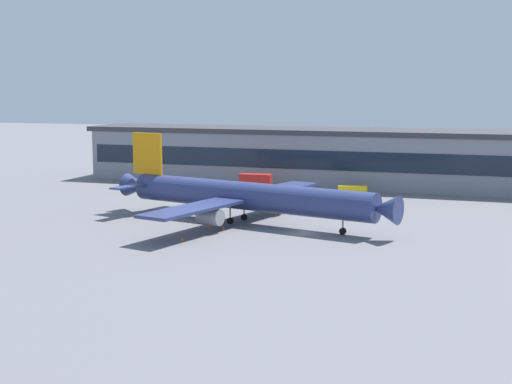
% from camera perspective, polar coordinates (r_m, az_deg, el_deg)
% --- Properties ---
extents(ground_plane, '(600.00, 600.00, 0.00)m').
position_cam_1_polar(ground_plane, '(119.06, 3.82, -3.21)').
color(ground_plane, slate).
extents(terminal_building, '(143.61, 19.29, 13.65)m').
position_cam_1_polar(terminal_building, '(175.95, 8.94, 2.66)').
color(terminal_building, gray).
rests_on(terminal_building, ground_plane).
extents(airliner, '(55.36, 47.98, 15.05)m').
position_cam_1_polar(airliner, '(126.58, -0.94, -0.30)').
color(airliner, navy).
rests_on(airliner, ground_plane).
extents(belt_loader, '(6.69, 3.46, 1.95)m').
position_cam_1_polar(belt_loader, '(162.50, 7.63, 0.22)').
color(belt_loader, yellow).
rests_on(belt_loader, ground_plane).
extents(catering_truck, '(7.41, 3.27, 4.15)m').
position_cam_1_polar(catering_truck, '(164.29, 0.01, 0.78)').
color(catering_truck, red).
rests_on(catering_truck, ground_plane).
extents(traffic_cone_0, '(0.57, 0.57, 0.71)m').
position_cam_1_polar(traffic_cone_0, '(112.66, -5.83, -3.70)').
color(traffic_cone_0, '#F2590C').
rests_on(traffic_cone_0, ground_plane).
extents(traffic_cone_1, '(0.55, 0.55, 0.68)m').
position_cam_1_polar(traffic_cone_1, '(121.28, -2.60, -2.82)').
color(traffic_cone_1, '#F2590C').
rests_on(traffic_cone_1, ground_plane).
extents(traffic_cone_2, '(0.56, 0.56, 0.71)m').
position_cam_1_polar(traffic_cone_2, '(121.74, -3.71, -2.78)').
color(traffic_cone_2, '#F2590C').
rests_on(traffic_cone_2, ground_plane).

